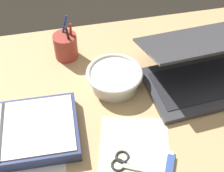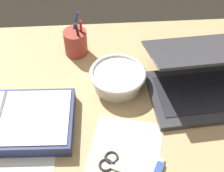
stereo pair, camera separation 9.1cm
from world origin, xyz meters
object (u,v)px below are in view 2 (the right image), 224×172
pen_cup (76,42)px  scissors (114,164)px  laptop (207,78)px  bowl (118,78)px  planner (1,121)px

pen_cup → scissors: 46.82cm
laptop → bowl: 27.57cm
laptop → bowl: size_ratio=2.09×
laptop → planner: laptop is taller
pen_cup → planner: pen_cup is taller
pen_cup → bowl: bearing=-52.7°
planner → scissors: 34.21cm
planner → scissors: bearing=-22.9°
bowl → pen_cup: (-13.25, 17.40, 1.14)cm
planner → scissors: size_ratio=3.33×
scissors → planner: bearing=-167.9°
laptop → scissors: 39.52cm
bowl → pen_cup: bearing=127.3°
planner → bowl: bearing=24.1°
bowl → planner: size_ratio=0.43×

